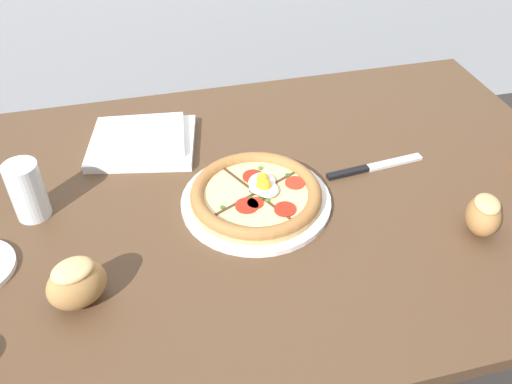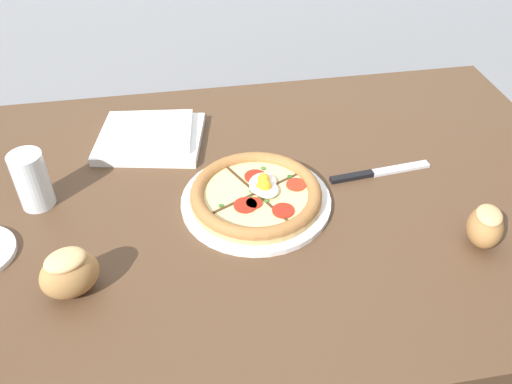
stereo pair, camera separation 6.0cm
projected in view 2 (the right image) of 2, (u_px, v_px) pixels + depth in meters
dining_table at (273, 229)px, 1.18m from camera, size 1.35×0.93×0.78m
pizza at (256, 196)px, 1.08m from camera, size 0.30×0.30×0.05m
napkin_folded at (150, 136)px, 1.25m from camera, size 0.27×0.24×0.04m
bread_piece_near at (69, 273)px, 0.89m from camera, size 0.12×0.10×0.09m
bread_piece_mid at (485, 226)px, 0.98m from camera, size 0.09×0.10×0.08m
knife_main at (379, 172)px, 1.16m from camera, size 0.23×0.04×0.01m
water_glass at (33, 183)px, 1.06m from camera, size 0.07×0.07×0.12m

